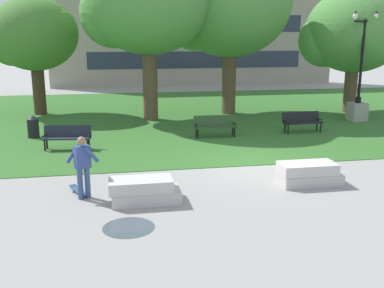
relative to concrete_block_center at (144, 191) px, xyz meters
name	(u,v)px	position (x,y,z in m)	size (l,w,h in m)	color
ground_plane	(255,166)	(3.93, 2.69, -0.31)	(140.00, 140.00, 0.00)	gray
grass_lawn	(199,115)	(3.93, 12.69, -0.30)	(40.00, 20.00, 0.02)	#336628
concrete_block_center	(144,191)	(0.00, 0.00, 0.00)	(1.86, 0.90, 0.64)	#BCB7B2
concrete_block_left	(308,174)	(4.90, 0.63, 0.00)	(1.81, 0.90, 0.64)	#BCB7B2
person_skateboarder	(83,164)	(-1.56, 0.55, 0.66)	(0.90, 0.38, 1.71)	#384C7A
skateboard	(79,191)	(-1.73, 0.93, -0.22)	(0.61, 1.01, 0.14)	#2D4C75
puddle	(129,227)	(-0.46, -1.57, -0.30)	(1.21, 1.21, 0.01)	#47515B
park_bench_near_left	(302,121)	(7.63, 7.41, 0.23)	(1.84, 0.68, 0.90)	black
park_bench_near_right	(215,125)	(3.58, 7.20, 0.23)	(1.80, 0.55, 0.90)	#284723
park_bench_far_left	(67,136)	(-2.47, 6.09, 0.23)	(1.85, 0.74, 0.90)	#1E232D
lamp_post_center	(358,99)	(11.55, 9.55, 0.80)	(1.32, 0.80, 5.40)	gray
tree_near_right	(229,7)	(5.56, 12.84, 5.39)	(6.65, 6.34, 8.46)	brown
tree_far_left	(354,32)	(12.39, 12.01, 4.13)	(5.59, 5.32, 6.75)	brown
tree_far_right	(147,2)	(1.14, 11.72, 5.52)	(6.47, 6.17, 8.52)	brown
tree_near_left	(33,35)	(-4.70, 14.38, 3.95)	(4.80, 4.57, 6.25)	#42301E
trash_bin	(33,126)	(-4.08, 8.39, 0.20)	(0.49, 0.49, 0.96)	black
building_facade_distant	(196,14)	(6.47, 27.19, 5.61)	(24.30, 1.03, 11.84)	gray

